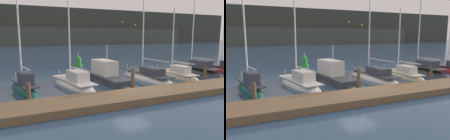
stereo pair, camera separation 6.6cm
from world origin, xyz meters
The scene contains 13 objects.
ground_plane centered at (0.00, 0.00, 0.00)m, with size 400.00×400.00×0.00m, color navy.
dock centered at (0.00, -1.73, 0.23)m, with size 36.56×2.80×0.45m, color brown.
mooring_pile_1 centered at (-7.36, -0.08, 0.71)m, with size 0.28×0.28×1.41m, color #4C3D2D.
mooring_pile_2 centered at (0.00, -0.08, 0.96)m, with size 0.28×0.28×1.91m, color #4C3D2D.
mooring_pile_3 centered at (7.36, -0.08, 0.77)m, with size 0.28×0.28×1.54m, color #4C3D2D.
sailboat_berth_3 centered at (-7.44, 3.67, 0.19)m, with size 2.35×5.84×7.82m.
sailboat_berth_4 centered at (-3.47, 3.95, 0.17)m, with size 3.09×7.08×11.01m.
motorboat_berth_5 centered at (-0.11, 4.58, 0.36)m, with size 2.58×7.04×3.89m.
sailboat_berth_6 centered at (3.95, 4.03, 0.12)m, with size 2.18×8.15×9.79m.
sailboat_berth_7 centered at (7.21, 3.58, 0.11)m, with size 2.02×6.17×7.91m.
sailboat_berth_8 centered at (11.27, 4.85, 0.19)m, with size 2.34×7.28×11.13m.
channel_buoy centered at (0.31, 15.86, 0.65)m, with size 1.22×1.22×1.80m.
hillside_backdrop centered at (0.80, 97.50, 8.06)m, with size 240.00×23.00×17.51m.
Camera 2 is at (-8.02, -14.06, 4.26)m, focal length 35.00 mm.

